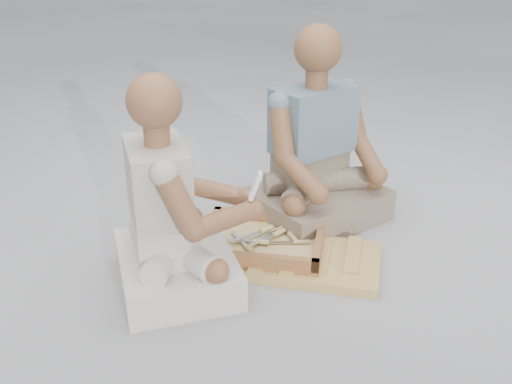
{
  "coord_description": "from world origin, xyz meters",
  "views": [
    {
      "loc": [
        -0.1,
        -2.1,
        1.33
      ],
      "look_at": [
        -0.05,
        0.17,
        0.3
      ],
      "focal_mm": 40.0,
      "sensor_mm": 36.0,
      "label": 1
    }
  ],
  "objects_px": {
    "carved_panel": "(308,260)",
    "tool_tray": "(262,241)",
    "craftsman": "(172,219)",
    "companion": "(317,159)"
  },
  "relations": [
    {
      "from": "carved_panel",
      "to": "tool_tray",
      "type": "xyz_separation_m",
      "value": [
        -0.2,
        0.1,
        0.04
      ]
    },
    {
      "from": "tool_tray",
      "to": "craftsman",
      "type": "xyz_separation_m",
      "value": [
        -0.37,
        -0.24,
        0.24
      ]
    },
    {
      "from": "tool_tray",
      "to": "companion",
      "type": "distance_m",
      "value": 0.52
    },
    {
      "from": "carved_panel",
      "to": "craftsman",
      "type": "distance_m",
      "value": 0.65
    },
    {
      "from": "carved_panel",
      "to": "craftsman",
      "type": "xyz_separation_m",
      "value": [
        -0.57,
        -0.14,
        0.28
      ]
    },
    {
      "from": "carved_panel",
      "to": "tool_tray",
      "type": "distance_m",
      "value": 0.23
    },
    {
      "from": "companion",
      "to": "carved_panel",
      "type": "bearing_deg",
      "value": 45.39
    },
    {
      "from": "craftsman",
      "to": "companion",
      "type": "relative_size",
      "value": 0.92
    },
    {
      "from": "companion",
      "to": "tool_tray",
      "type": "bearing_deg",
      "value": 17.25
    },
    {
      "from": "carved_panel",
      "to": "companion",
      "type": "distance_m",
      "value": 0.55
    }
  ]
}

